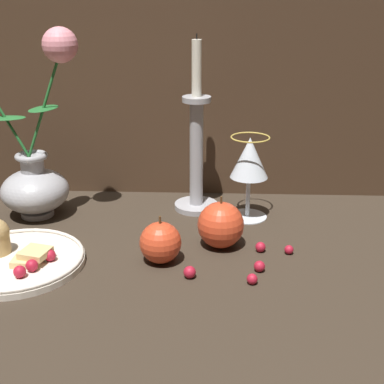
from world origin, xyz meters
TOP-DOWN VIEW (x-y plane):
  - ground_plane at (0.00, 0.00)m, footprint 2.40×2.40m
  - vase at (-0.20, 0.10)m, footprint 0.22×0.13m
  - plate_with_pastries at (-0.18, -0.09)m, footprint 0.21×0.21m
  - wine_glass at (0.19, 0.12)m, footprint 0.07×0.07m
  - candlestick at (0.10, 0.15)m, footprint 0.09×0.09m
  - apple_beside_vase at (0.14, -0.01)m, footprint 0.08×0.08m
  - apple_near_glass at (0.05, -0.07)m, footprint 0.07×0.07m
  - berry_near_plate at (0.19, -0.13)m, footprint 0.02×0.02m
  - berry_front_center at (0.25, -0.03)m, footprint 0.02×0.02m
  - berry_by_glass_stem at (0.20, -0.09)m, footprint 0.02×0.02m
  - berry_under_candlestick at (0.10, -0.12)m, footprint 0.02×0.02m
  - berry_far_right at (0.21, -0.03)m, footprint 0.02×0.02m

SIDE VIEW (x-z plane):
  - ground_plane at x=0.00m, z-range 0.00..0.00m
  - berry_front_center at x=0.25m, z-range 0.00..0.02m
  - berry_near_plate at x=0.19m, z-range 0.00..0.02m
  - berry_far_right at x=0.21m, z-range 0.00..0.02m
  - berry_by_glass_stem at x=0.20m, z-range 0.00..0.02m
  - berry_under_candlestick at x=0.10m, z-range 0.00..0.02m
  - plate_with_pastries at x=-0.18m, z-range -0.02..0.05m
  - apple_near_glass at x=0.05m, z-range -0.01..0.07m
  - apple_beside_vase at x=0.14m, z-range -0.01..0.08m
  - vase at x=-0.20m, z-range -0.07..0.28m
  - wine_glass at x=0.19m, z-range 0.03..0.19m
  - candlestick at x=0.10m, z-range -0.05..0.28m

